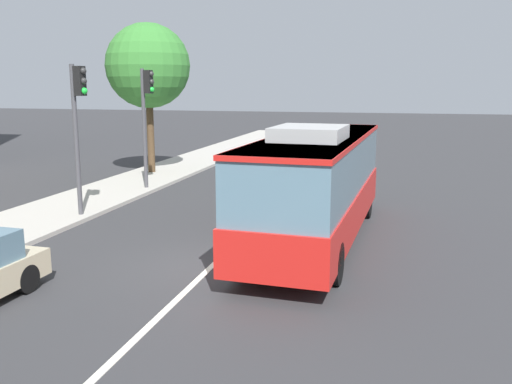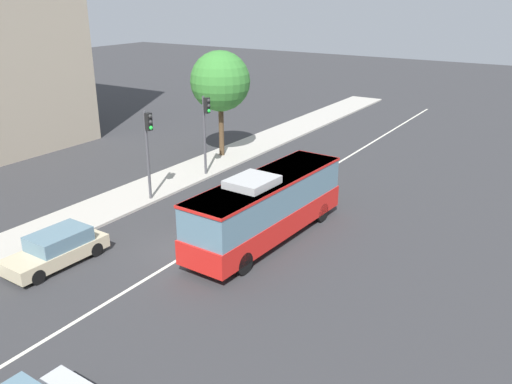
# 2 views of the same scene
# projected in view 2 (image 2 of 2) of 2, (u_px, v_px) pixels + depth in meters

# --- Properties ---
(ground_plane) EXTENTS (160.00, 160.00, 0.00)m
(ground_plane) POSITION_uv_depth(u_px,v_px,m) (191.00, 252.00, 24.59)
(ground_plane) COLOR #333335
(sidewalk_kerb) EXTENTS (80.00, 3.40, 0.14)m
(sidewalk_kerb) POSITION_uv_depth(u_px,v_px,m) (84.00, 217.00, 28.26)
(sidewalk_kerb) COLOR #B2ADA3
(sidewalk_kerb) RESTS_ON ground_plane
(lane_centre_line) EXTENTS (76.00, 0.16, 0.01)m
(lane_centre_line) POSITION_uv_depth(u_px,v_px,m) (191.00, 252.00, 24.59)
(lane_centre_line) COLOR silver
(lane_centre_line) RESTS_ON ground_plane
(transit_bus) EXTENTS (10.10, 2.95, 3.46)m
(transit_bus) POSITION_uv_depth(u_px,v_px,m) (267.00, 204.00, 25.23)
(transit_bus) COLOR red
(transit_bus) RESTS_ON ground_plane
(sedan_beige) EXTENTS (4.55, 1.93, 1.46)m
(sedan_beige) POSITION_uv_depth(u_px,v_px,m) (57.00, 249.00, 23.29)
(sedan_beige) COLOR #C6B793
(sedan_beige) RESTS_ON ground_plane
(traffic_light_near_corner) EXTENTS (0.34, 0.62, 5.20)m
(traffic_light_near_corner) POSITION_uv_depth(u_px,v_px,m) (206.00, 122.00, 33.45)
(traffic_light_near_corner) COLOR #47474C
(traffic_light_near_corner) RESTS_ON ground_plane
(traffic_light_mid_block) EXTENTS (0.34, 0.62, 5.20)m
(traffic_light_mid_block) POSITION_uv_depth(u_px,v_px,m) (148.00, 141.00, 29.32)
(traffic_light_mid_block) COLOR #47474C
(traffic_light_mid_block) RESTS_ON ground_plane
(street_tree_kerbside_left) EXTENTS (4.17, 4.17, 7.54)m
(street_tree_kerbside_left) POSITION_uv_depth(u_px,v_px,m) (220.00, 81.00, 36.90)
(street_tree_kerbside_left) COLOR #4C3823
(street_tree_kerbside_left) RESTS_ON ground_plane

